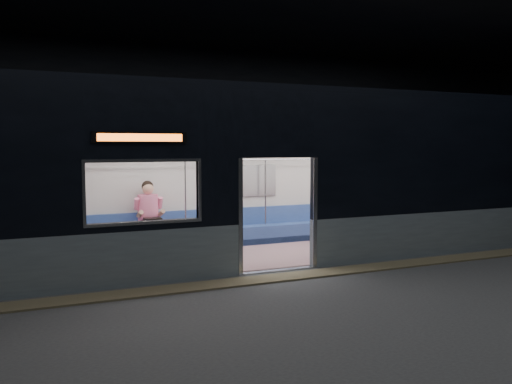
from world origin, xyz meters
TOP-DOWN VIEW (x-y plane):
  - station_floor at (0.00, 0.00)m, footprint 24.00×14.00m
  - station_envelope at (0.00, 0.00)m, footprint 24.00×14.00m
  - tactile_strip at (0.00, 0.55)m, footprint 22.80×0.50m
  - metro_car at (-0.00, 2.54)m, footprint 18.00×3.04m
  - passenger at (-1.76, 3.55)m, footprint 0.47×0.79m
  - handbag at (-1.74, 3.29)m, footprint 0.39×0.36m
  - transit_map at (0.77, 3.85)m, footprint 0.97×0.03m

SIDE VIEW (x-z plane):
  - station_floor at x=0.00m, z-range -0.01..0.00m
  - tactile_strip at x=0.00m, z-range 0.00..0.03m
  - handbag at x=-1.74m, z-range 0.63..0.79m
  - passenger at x=-1.76m, z-range 0.10..1.60m
  - transit_map at x=0.77m, z-range 1.15..1.78m
  - metro_car at x=0.00m, z-range 0.17..3.52m
  - station_envelope at x=0.00m, z-range 1.16..6.16m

